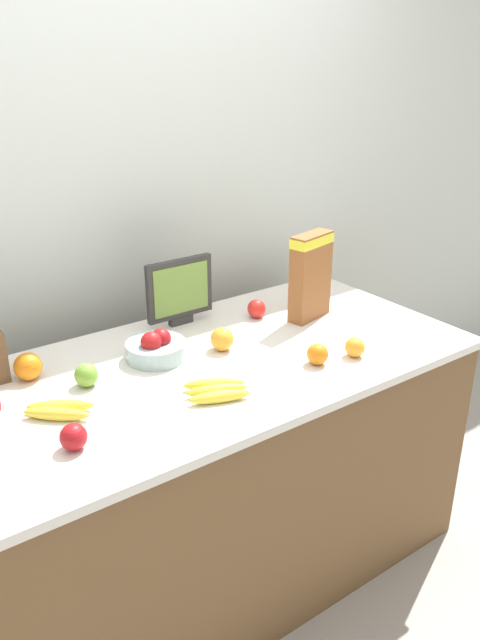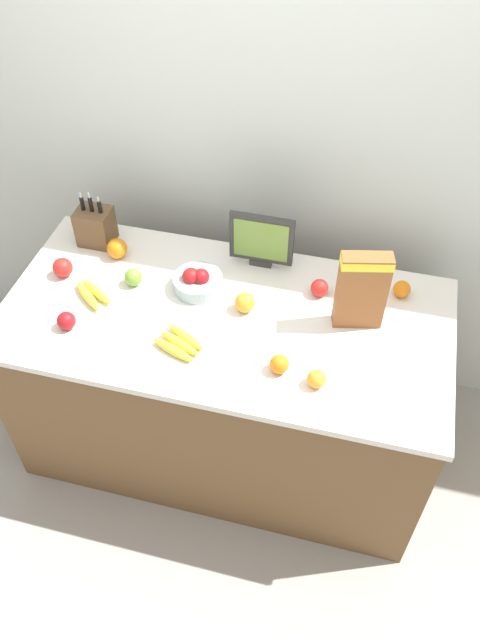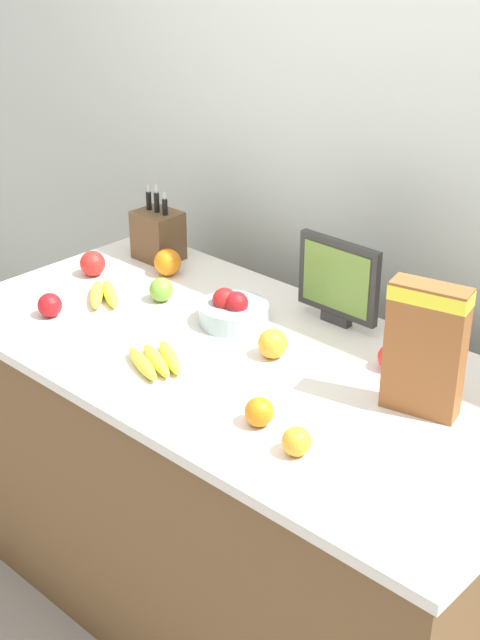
{
  "view_description": "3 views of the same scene",
  "coord_description": "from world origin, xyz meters",
  "px_view_note": "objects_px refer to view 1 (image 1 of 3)",
  "views": [
    {
      "loc": [
        -1.02,
        -1.57,
        1.83
      ],
      "look_at": [
        0.09,
        -0.03,
        1.01
      ],
      "focal_mm": 35.0,
      "sensor_mm": 36.0,
      "label": 1
    },
    {
      "loc": [
        0.49,
        -1.65,
        2.65
      ],
      "look_at": [
        0.08,
        -0.05,
        0.92
      ],
      "focal_mm": 35.0,
      "sensor_mm": 36.0,
      "label": 2
    },
    {
      "loc": [
        1.45,
        -1.56,
        2.05
      ],
      "look_at": [
        0.01,
        -0.02,
        0.99
      ],
      "focal_mm": 50.0,
      "sensor_mm": 36.0,
      "label": 3
    }
  ],
  "objects_px": {
    "banana_bunch_left": "(217,390)",
    "orange_mid_right": "(306,287)",
    "fruit_bowl": "(156,348)",
    "banana_bunch_right": "(58,410)",
    "orange_near_bowl": "(355,347)",
    "orange_front_right": "(28,366)",
    "cereal_box": "(311,273)",
    "orange_back_center": "(222,339)",
    "orange_by_cereal": "(317,354)",
    "small_monitor": "(180,290)",
    "apple_rightmost": "(257,309)",
    "apple_middle": "(73,437)",
    "apple_near_bananas": "(86,375)"
  },
  "relations": [
    {
      "from": "orange_front_right",
      "to": "orange_near_bowl",
      "type": "height_order",
      "value": "orange_front_right"
    },
    {
      "from": "small_monitor",
      "to": "orange_back_center",
      "type": "bearing_deg",
      "value": -90.08
    },
    {
      "from": "apple_middle",
      "to": "orange_back_center",
      "type": "relative_size",
      "value": 0.89
    },
    {
      "from": "cereal_box",
      "to": "banana_bunch_right",
      "type": "xyz_separation_m",
      "value": [
        -1.06,
        -0.13,
        -0.16
      ]
    },
    {
      "from": "banana_bunch_left",
      "to": "small_monitor",
      "type": "bearing_deg",
      "value": 70.22
    },
    {
      "from": "small_monitor",
      "to": "apple_near_bananas",
      "type": "height_order",
      "value": "small_monitor"
    },
    {
      "from": "banana_bunch_right",
      "to": "orange_by_cereal",
      "type": "relative_size",
      "value": 2.79
    },
    {
      "from": "fruit_bowl",
      "to": "orange_mid_right",
      "type": "xyz_separation_m",
      "value": [
        0.81,
        0.16,
        -0.0
      ]
    },
    {
      "from": "banana_bunch_right",
      "to": "apple_rightmost",
      "type": "height_order",
      "value": "apple_rightmost"
    },
    {
      "from": "fruit_bowl",
      "to": "orange_front_right",
      "type": "distance_m",
      "value": 0.41
    },
    {
      "from": "orange_by_cereal",
      "to": "small_monitor",
      "type": "bearing_deg",
      "value": 109.5
    },
    {
      "from": "apple_middle",
      "to": "orange_by_cereal",
      "type": "relative_size",
      "value": 1.01
    },
    {
      "from": "apple_rightmost",
      "to": "orange_mid_right",
      "type": "distance_m",
      "value": 0.33
    },
    {
      "from": "banana_bunch_left",
      "to": "orange_near_bowl",
      "type": "height_order",
      "value": "orange_near_bowl"
    },
    {
      "from": "banana_bunch_right",
      "to": "cereal_box",
      "type": "bearing_deg",
      "value": 6.82
    },
    {
      "from": "orange_near_bowl",
      "to": "fruit_bowl",
      "type": "bearing_deg",
      "value": 145.8
    },
    {
      "from": "orange_by_cereal",
      "to": "orange_back_center",
      "type": "relative_size",
      "value": 0.88
    },
    {
      "from": "cereal_box",
      "to": "fruit_bowl",
      "type": "distance_m",
      "value": 0.67
    },
    {
      "from": "fruit_bowl",
      "to": "apple_near_bananas",
      "type": "distance_m",
      "value": 0.27
    },
    {
      "from": "small_monitor",
      "to": "apple_middle",
      "type": "bearing_deg",
      "value": -139.87
    },
    {
      "from": "banana_bunch_right",
      "to": "apple_middle",
      "type": "relative_size",
      "value": 2.76
    },
    {
      "from": "orange_near_bowl",
      "to": "orange_back_center",
      "type": "bearing_deg",
      "value": 138.0
    },
    {
      "from": "apple_middle",
      "to": "orange_front_right",
      "type": "distance_m",
      "value": 0.45
    },
    {
      "from": "apple_middle",
      "to": "orange_near_bowl",
      "type": "bearing_deg",
      "value": -2.43
    },
    {
      "from": "fruit_bowl",
      "to": "apple_near_bananas",
      "type": "xyz_separation_m",
      "value": [
        -0.27,
        -0.04,
        -0.0
      ]
    },
    {
      "from": "small_monitor",
      "to": "cereal_box",
      "type": "xyz_separation_m",
      "value": [
        0.44,
        -0.24,
        0.05
      ]
    },
    {
      "from": "orange_mid_right",
      "to": "orange_front_right",
      "type": "bearing_deg",
      "value": -177.35
    },
    {
      "from": "apple_rightmost",
      "to": "orange_by_cereal",
      "type": "relative_size",
      "value": 1.0
    },
    {
      "from": "banana_bunch_left",
      "to": "cereal_box",
      "type": "bearing_deg",
      "value": 25.1
    },
    {
      "from": "orange_near_bowl",
      "to": "orange_mid_right",
      "type": "xyz_separation_m",
      "value": [
        0.26,
        0.54,
        0.0
      ]
    },
    {
      "from": "banana_bunch_right",
      "to": "orange_near_bowl",
      "type": "height_order",
      "value": "orange_near_bowl"
    },
    {
      "from": "orange_front_right",
      "to": "orange_back_center",
      "type": "xyz_separation_m",
      "value": [
        0.61,
        -0.18,
        -0.0
      ]
    },
    {
      "from": "banana_bunch_right",
      "to": "orange_mid_right",
      "type": "xyz_separation_m",
      "value": [
        1.21,
        0.32,
        0.02
      ]
    },
    {
      "from": "orange_mid_right",
      "to": "apple_rightmost",
      "type": "bearing_deg",
      "value": -166.76
    },
    {
      "from": "small_monitor",
      "to": "fruit_bowl",
      "type": "distance_m",
      "value": 0.32
    },
    {
      "from": "fruit_bowl",
      "to": "banana_bunch_right",
      "type": "xyz_separation_m",
      "value": [
        -0.4,
        -0.16,
        -0.02
      ]
    },
    {
      "from": "apple_near_bananas",
      "to": "cereal_box",
      "type": "bearing_deg",
      "value": 0.58
    },
    {
      "from": "banana_bunch_left",
      "to": "orange_mid_right",
      "type": "relative_size",
      "value": 2.97
    },
    {
      "from": "orange_near_bowl",
      "to": "orange_back_center",
      "type": "xyz_separation_m",
      "value": [
        -0.34,
        0.3,
        0.01
      ]
    },
    {
      "from": "banana_bunch_left",
      "to": "orange_front_right",
      "type": "distance_m",
      "value": 0.61
    },
    {
      "from": "small_monitor",
      "to": "orange_near_bowl",
      "type": "relative_size",
      "value": 3.93
    },
    {
      "from": "apple_near_bananas",
      "to": "banana_bunch_right",
      "type": "bearing_deg",
      "value": -139.2
    },
    {
      "from": "fruit_bowl",
      "to": "banana_bunch_right",
      "type": "relative_size",
      "value": 1.02
    },
    {
      "from": "apple_rightmost",
      "to": "orange_front_right",
      "type": "bearing_deg",
      "value": 178.7
    },
    {
      "from": "cereal_box",
      "to": "orange_front_right",
      "type": "relative_size",
      "value": 3.78
    },
    {
      "from": "apple_rightmost",
      "to": "orange_mid_right",
      "type": "xyz_separation_m",
      "value": [
        0.32,
        0.08,
        -0.0
      ]
    },
    {
      "from": "cereal_box",
      "to": "apple_rightmost",
      "type": "relative_size",
      "value": 4.64
    },
    {
      "from": "apple_middle",
      "to": "orange_back_center",
      "type": "height_order",
      "value": "orange_back_center"
    },
    {
      "from": "fruit_bowl",
      "to": "orange_back_center",
      "type": "bearing_deg",
      "value": -18.65
    },
    {
      "from": "orange_front_right",
      "to": "orange_back_center",
      "type": "bearing_deg",
      "value": -16.53
    }
  ]
}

